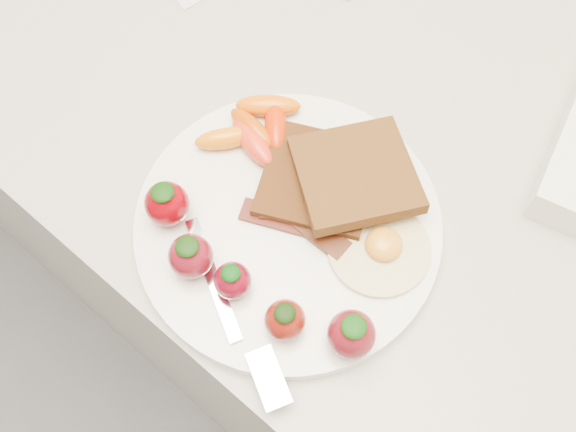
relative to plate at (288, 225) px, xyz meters
The scene contains 9 objects.
counter 0.49m from the plate, 96.46° to the left, with size 2.00×0.60×0.90m, color gray.
plate is the anchor object (origin of this frame).
toast_lower 0.05m from the plate, 94.54° to the left, with size 0.10×0.10×0.01m, color #331A06.
toast_upper 0.07m from the plate, 70.71° to the left, with size 0.10×0.10×0.01m, color black.
fried_egg 0.08m from the plate, 20.86° to the left, with size 0.10×0.10×0.02m.
bacon_strips 0.02m from the plate, 43.50° to the left, with size 0.10×0.08×0.01m.
baby_carrots 0.10m from the plate, 148.29° to the left, with size 0.08×0.11×0.02m.
strawberries 0.07m from the plate, 83.16° to the right, with size 0.23×0.07×0.05m.
fork 0.10m from the plate, 74.26° to the right, with size 0.17×0.09×0.00m.
Camera 1 is at (0.17, 1.36, 1.43)m, focal length 40.00 mm.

